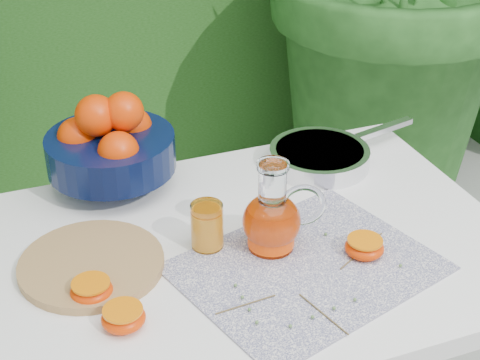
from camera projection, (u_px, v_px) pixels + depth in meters
name	position (u px, v px, depth m)	size (l,w,h in m)	color
white_table	(244.00, 280.00, 1.40)	(1.00, 0.70, 0.75)	white
placemat	(307.00, 267.00, 1.30)	(0.43, 0.33, 0.00)	#0C1146
cutting_board	(91.00, 264.00, 1.30)	(0.26, 0.26, 0.02)	#A07A48
fruit_bowl	(110.00, 144.00, 1.50)	(0.28, 0.28, 0.21)	black
juice_pitcher	(273.00, 219.00, 1.32)	(0.16, 0.13, 0.18)	white
juice_tumbler	(207.00, 227.00, 1.33)	(0.07, 0.07, 0.09)	white
saute_pan	(321.00, 156.00, 1.61)	(0.40, 0.26, 0.04)	silver
orange_halves	(199.00, 283.00, 1.24)	(0.57, 0.17, 0.03)	#DB3B02
thyme_sprigs	(314.00, 286.00, 1.25)	(0.37, 0.26, 0.01)	brown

